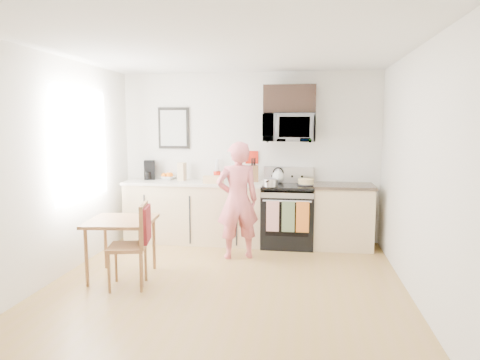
# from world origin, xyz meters

# --- Properties ---
(floor) EXTENTS (4.60, 4.60, 0.00)m
(floor) POSITION_xyz_m (0.00, 0.00, 0.00)
(floor) COLOR #9F7C3D
(floor) RESTS_ON ground
(back_wall) EXTENTS (4.00, 0.04, 2.60)m
(back_wall) POSITION_xyz_m (0.00, 2.30, 1.30)
(back_wall) COLOR silver
(back_wall) RESTS_ON floor
(front_wall) EXTENTS (4.00, 0.04, 2.60)m
(front_wall) POSITION_xyz_m (0.00, -2.30, 1.30)
(front_wall) COLOR silver
(front_wall) RESTS_ON floor
(left_wall) EXTENTS (0.04, 4.60, 2.60)m
(left_wall) POSITION_xyz_m (-2.00, 0.00, 1.30)
(left_wall) COLOR silver
(left_wall) RESTS_ON floor
(right_wall) EXTENTS (0.04, 4.60, 2.60)m
(right_wall) POSITION_xyz_m (2.00, 0.00, 1.30)
(right_wall) COLOR silver
(right_wall) RESTS_ON floor
(ceiling) EXTENTS (4.00, 4.60, 0.04)m
(ceiling) POSITION_xyz_m (0.00, 0.00, 2.60)
(ceiling) COLOR white
(ceiling) RESTS_ON back_wall
(window) EXTENTS (0.06, 1.40, 1.50)m
(window) POSITION_xyz_m (-1.96, 0.80, 1.55)
(window) COLOR white
(window) RESTS_ON left_wall
(cabinet_left) EXTENTS (2.10, 0.60, 0.90)m
(cabinet_left) POSITION_xyz_m (-0.80, 2.00, 0.45)
(cabinet_left) COLOR #D1BC86
(cabinet_left) RESTS_ON floor
(countertop_left) EXTENTS (2.14, 0.64, 0.04)m
(countertop_left) POSITION_xyz_m (-0.80, 2.00, 0.92)
(countertop_left) COLOR #F1E5D0
(countertop_left) RESTS_ON cabinet_left
(cabinet_right) EXTENTS (0.84, 0.60, 0.90)m
(cabinet_right) POSITION_xyz_m (1.43, 2.00, 0.45)
(cabinet_right) COLOR #D1BC86
(cabinet_right) RESTS_ON floor
(countertop_right) EXTENTS (0.88, 0.64, 0.04)m
(countertop_right) POSITION_xyz_m (1.43, 2.00, 0.92)
(countertop_right) COLOR black
(countertop_right) RESTS_ON cabinet_right
(range) EXTENTS (0.76, 0.70, 1.16)m
(range) POSITION_xyz_m (0.63, 1.98, 0.44)
(range) COLOR black
(range) RESTS_ON floor
(microwave) EXTENTS (0.76, 0.51, 0.42)m
(microwave) POSITION_xyz_m (0.63, 2.08, 1.76)
(microwave) COLOR #ABABB0
(microwave) RESTS_ON back_wall
(upper_cabinet) EXTENTS (0.76, 0.35, 0.40)m
(upper_cabinet) POSITION_xyz_m (0.63, 2.12, 2.18)
(upper_cabinet) COLOR black
(upper_cabinet) RESTS_ON back_wall
(wall_art) EXTENTS (0.50, 0.04, 0.65)m
(wall_art) POSITION_xyz_m (-1.20, 2.28, 1.75)
(wall_art) COLOR black
(wall_art) RESTS_ON back_wall
(wall_trivet) EXTENTS (0.20, 0.02, 0.20)m
(wall_trivet) POSITION_xyz_m (0.05, 2.28, 1.30)
(wall_trivet) COLOR #AC1C0E
(wall_trivet) RESTS_ON back_wall
(person) EXTENTS (0.67, 0.56, 1.59)m
(person) POSITION_xyz_m (-0.02, 1.28, 0.79)
(person) COLOR #BB334B
(person) RESTS_ON floor
(dining_table) EXTENTS (0.75, 0.75, 0.70)m
(dining_table) POSITION_xyz_m (-1.26, 0.33, 0.62)
(dining_table) COLOR brown
(dining_table) RESTS_ON floor
(chair) EXTENTS (0.51, 0.48, 0.94)m
(chair) POSITION_xyz_m (-0.94, 0.08, 0.61)
(chair) COLOR brown
(chair) RESTS_ON floor
(knife_block) EXTENTS (0.15, 0.18, 0.25)m
(knife_block) POSITION_xyz_m (0.10, 2.12, 1.06)
(knife_block) COLOR brown
(knife_block) RESTS_ON countertop_left
(utensil_crock) EXTENTS (0.11, 0.11, 0.33)m
(utensil_crock) POSITION_xyz_m (-0.49, 2.22, 1.07)
(utensil_crock) COLOR #AC1C0E
(utensil_crock) RESTS_ON countertop_left
(fruit_bowl) EXTENTS (0.27, 0.27, 0.11)m
(fruit_bowl) POSITION_xyz_m (-1.28, 2.17, 0.98)
(fruit_bowl) COLOR white
(fruit_bowl) RESTS_ON countertop_left
(milk_carton) EXTENTS (0.13, 0.13, 0.28)m
(milk_carton) POSITION_xyz_m (-1.02, 2.10, 1.08)
(milk_carton) COLOR tan
(milk_carton) RESTS_ON countertop_left
(coffee_maker) EXTENTS (0.22, 0.27, 0.30)m
(coffee_maker) POSITION_xyz_m (-1.58, 2.16, 1.08)
(coffee_maker) COLOR black
(coffee_maker) RESTS_ON countertop_left
(bread_bag) EXTENTS (0.31, 0.16, 0.11)m
(bread_bag) POSITION_xyz_m (-0.47, 1.84, 0.99)
(bread_bag) COLOR #DFAF75
(bread_bag) RESTS_ON countertop_left
(cake) EXTENTS (0.28, 0.28, 0.09)m
(cake) POSITION_xyz_m (0.89, 1.96, 0.97)
(cake) COLOR black
(cake) RESTS_ON range
(kettle) EXTENTS (0.19, 0.19, 0.24)m
(kettle) POSITION_xyz_m (0.47, 2.16, 1.03)
(kettle) COLOR white
(kettle) RESTS_ON range
(pot) EXTENTS (0.21, 0.36, 0.11)m
(pot) POSITION_xyz_m (0.39, 1.75, 0.98)
(pot) COLOR #ABABB0
(pot) RESTS_ON range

